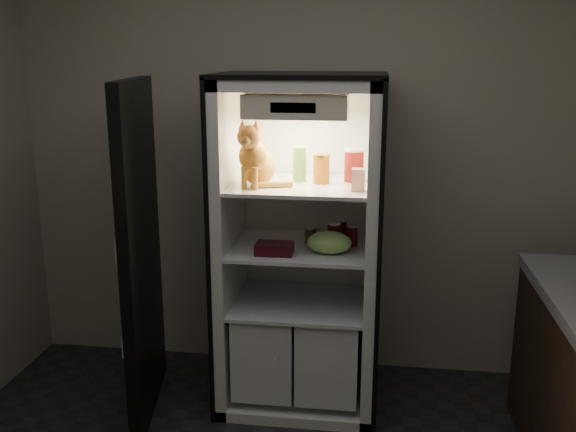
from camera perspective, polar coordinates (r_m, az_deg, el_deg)
name	(u,v)px	position (r m, az deg, el deg)	size (l,w,h in m)	color
room_shell	(253,164)	(2.13, -3.17, 4.64)	(3.60, 3.60, 3.60)	white
refrigerator	(301,267)	(3.66, 1.16, -4.56)	(0.90, 0.72, 1.88)	white
fridge_door	(141,255)	(3.56, -12.95, -3.44)	(0.21, 0.87, 1.85)	black
tabby_cat	(256,160)	(3.39, -2.88, 4.96)	(0.30, 0.35, 0.36)	#C86B19
parmesan_shaker	(300,164)	(3.50, 1.04, 4.62)	(0.07, 0.07, 0.19)	green
mayo_tub	(322,168)	(3.63, 3.02, 4.31)	(0.08, 0.08, 0.11)	white
salsa_jar	(321,169)	(3.47, 2.98, 4.23)	(0.09, 0.09, 0.16)	maroon
pepper_jar	(354,165)	(3.53, 5.88, 4.53)	(0.11, 0.11, 0.18)	maroon
cream_carton	(358,180)	(3.29, 6.25, 3.22)	(0.07, 0.07, 0.12)	silver
soda_can_a	(341,230)	(3.65, 4.74, -1.27)	(0.06, 0.06, 0.12)	black
soda_can_b	(352,236)	(3.55, 5.72, -1.77)	(0.06, 0.06, 0.11)	black
soda_can_c	(334,236)	(3.51, 4.11, -1.74)	(0.07, 0.07, 0.14)	black
condiment_jar	(311,235)	(3.60, 2.01, -1.67)	(0.06, 0.06, 0.09)	#4F3916
grape_bag	(329,242)	(3.41, 3.70, -2.36)	(0.24, 0.17, 0.12)	#9BD463
berry_box_left	(267,248)	(3.40, -1.84, -2.89)	(0.12, 0.12, 0.06)	#460B1B
berry_box_right	(281,249)	(3.39, -0.59, -2.93)	(0.12, 0.12, 0.06)	#460B1B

